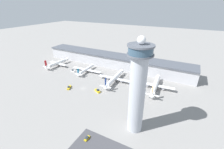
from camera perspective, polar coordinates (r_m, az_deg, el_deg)
The scene contains 11 objects.
ground_plane at distance 161.92m, azimuth -10.92°, elevation -5.20°, with size 1000.00×1000.00×0.00m, color gray.
terminal_building at distance 211.51m, azimuth 0.53°, elevation 5.39°, with size 212.85×25.00×17.13m.
control_tower at distance 95.46m, azimuth 9.67°, elevation -5.07°, with size 15.49×15.49×65.86m.
airplane_gate_alpha at distance 226.98m, azimuth -20.08°, elevation 4.10°, with size 31.27×38.73×13.98m.
airplane_gate_bravo at distance 196.80m, azimuth -9.83°, elevation 1.88°, with size 41.62×34.67×11.09m.
airplane_gate_charlie at distance 169.73m, azimuth 0.97°, elevation -1.44°, with size 40.80×45.95×14.11m.
airplane_gate_delta at distance 161.62m, azimuth 16.17°, elevation -3.92°, with size 38.55×43.37×14.56m.
service_truck_catering at distance 203.77m, azimuth -14.66°, elevation 1.35°, with size 6.22×2.89×2.52m.
service_truck_fuel at distance 153.48m, azimuth -5.53°, elevation -6.21°, with size 8.01×5.78×2.98m.
service_truck_baggage at distance 165.12m, azimuth -16.05°, elevation -4.77°, with size 5.91×8.46×2.72m.
car_blue_compact at distance 108.98m, azimuth -9.50°, elevation -22.83°, with size 1.90×4.66×1.58m.
Camera 1 is at (90.43, -106.80, 81.45)m, focal length 24.00 mm.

